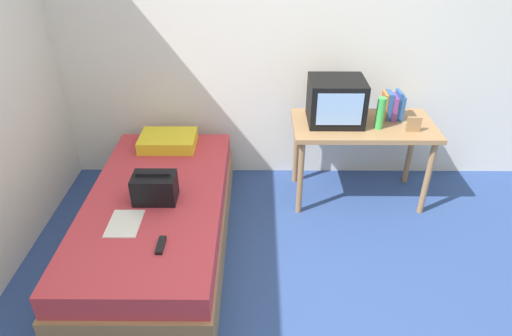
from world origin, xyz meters
TOP-DOWN VIEW (x-y plane):
  - wall_back at (0.00, 2.00)m, footprint 5.20×0.10m
  - bed at (-0.95, 0.84)m, footprint 1.00×2.00m
  - desk at (0.66, 1.52)m, footprint 1.16×0.60m
  - tv at (0.42, 1.56)m, footprint 0.44×0.39m
  - water_bottle at (0.76, 1.44)m, footprint 0.07×0.07m
  - book_row at (0.90, 1.63)m, footprint 0.17×0.16m
  - picture_frame at (1.02, 1.38)m, footprint 0.11×0.02m
  - pillow at (-0.98, 1.59)m, footprint 0.47×0.35m
  - handbag at (-0.93, 0.80)m, footprint 0.30×0.20m
  - magazine at (-1.09, 0.52)m, footprint 0.21×0.29m
  - remote_dark at (-0.80, 0.30)m, footprint 0.04×0.16m
  - remote_silver at (-1.08, 0.93)m, footprint 0.04×0.14m

SIDE VIEW (x-z plane):
  - bed at x=-0.95m, z-range 0.00..0.46m
  - magazine at x=-1.09m, z-range 0.47..0.47m
  - remote_dark at x=-0.80m, z-range 0.47..0.49m
  - remote_silver at x=-1.08m, z-range 0.47..0.49m
  - pillow at x=-0.98m, z-range 0.47..0.57m
  - handbag at x=-0.93m, z-range 0.45..0.68m
  - desk at x=0.66m, z-range 0.27..0.99m
  - picture_frame at x=1.02m, z-range 0.72..0.84m
  - book_row at x=0.90m, z-range 0.71..0.95m
  - water_bottle at x=0.76m, z-range 0.72..0.98m
  - tv at x=0.42m, z-range 0.72..1.08m
  - wall_back at x=0.00m, z-range 0.00..2.60m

